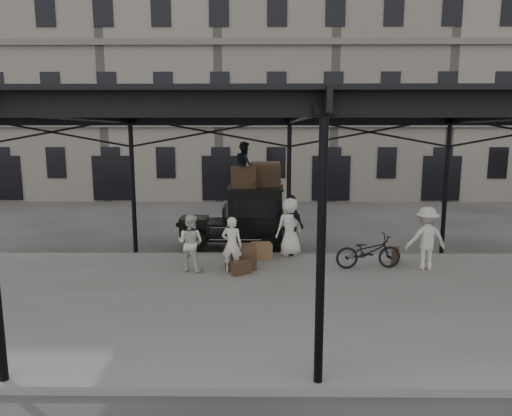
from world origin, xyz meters
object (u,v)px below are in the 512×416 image
at_px(steamer_trunk_roof_near, 243,179).
at_px(steamer_trunk_platform, 241,259).
at_px(porter_left, 232,245).
at_px(porter_official, 290,225).
at_px(bicycle, 368,251).
at_px(taxi, 246,215).

relative_size(steamer_trunk_roof_near, steamer_trunk_platform, 1.01).
relative_size(porter_left, steamer_trunk_roof_near, 1.89).
bearing_deg(porter_official, steamer_trunk_roof_near, 18.47).
bearing_deg(steamer_trunk_roof_near, porter_left, -99.01).
relative_size(bicycle, steamer_trunk_roof_near, 2.25).
distance_m(porter_left, steamer_trunk_roof_near, 3.34).
distance_m(bicycle, steamer_trunk_roof_near, 4.84).
bearing_deg(bicycle, steamer_trunk_platform, 86.82).
distance_m(taxi, steamer_trunk_roof_near, 1.31).
height_order(porter_left, porter_official, porter_official).
bearing_deg(taxi, porter_official, -41.17).
bearing_deg(porter_left, bicycle, -165.36).
distance_m(porter_left, steamer_trunk_platform, 0.63).
xyz_separation_m(taxi, steamer_trunk_platform, (-0.06, -2.88, -0.75)).
height_order(steamer_trunk_roof_near, steamer_trunk_platform, steamer_trunk_roof_near).
xyz_separation_m(porter_official, bicycle, (2.15, -1.49, -0.48)).
xyz_separation_m(steamer_trunk_roof_near, steamer_trunk_platform, (0.02, -2.63, -2.03)).
xyz_separation_m(porter_left, porter_official, (1.76, 1.92, 0.18)).
height_order(porter_left, bicycle, porter_left).
distance_m(taxi, steamer_trunk_platform, 2.98).
distance_m(taxi, bicycle, 4.59).
bearing_deg(porter_left, porter_official, -124.10).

